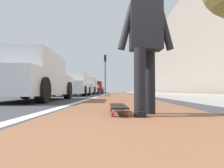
% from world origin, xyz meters
% --- Properties ---
extents(ground_plane, '(80.00, 80.00, 0.00)m').
position_xyz_m(ground_plane, '(10.00, 0.00, 0.00)').
color(ground_plane, '#38383D').
extents(bike_lane_paint, '(56.00, 2.20, 0.00)m').
position_xyz_m(bike_lane_paint, '(24.00, 0.00, 0.00)').
color(bike_lane_paint, brown).
rests_on(bike_lane_paint, ground).
extents(lane_stripe_white, '(52.00, 0.16, 0.01)m').
position_xyz_m(lane_stripe_white, '(20.00, 1.25, 0.00)').
color(lane_stripe_white, silver).
rests_on(lane_stripe_white, ground).
extents(sidewalk_curb, '(52.00, 3.20, 0.15)m').
position_xyz_m(sidewalk_curb, '(18.00, -3.38, 0.07)').
color(sidewalk_curb, '#9E9B93').
rests_on(sidewalk_curb, ground).
extents(building_facade, '(40.00, 1.20, 8.50)m').
position_xyz_m(building_facade, '(22.00, -5.99, 4.25)').
color(building_facade, gray).
rests_on(building_facade, ground).
extents(skateboard, '(0.85, 0.25, 0.11)m').
position_xyz_m(skateboard, '(1.59, 0.19, 0.09)').
color(skateboard, red).
rests_on(skateboard, ground).
extents(skater_person, '(0.47, 0.72, 1.64)m').
position_xyz_m(skater_person, '(1.44, -0.15, 0.94)').
color(skater_person, black).
rests_on(skater_person, ground).
extents(parked_car_near, '(4.52, 1.94, 1.49)m').
position_xyz_m(parked_car_near, '(5.15, 2.89, 0.72)').
color(parked_car_near, silver).
rests_on(parked_car_near, ground).
extents(parked_car_mid, '(4.54, 2.16, 1.47)m').
position_xyz_m(parked_car_mid, '(11.59, 3.03, 0.70)').
color(parked_car_mid, silver).
rests_on(parked_car_mid, ground).
extents(parked_car_far, '(4.34, 1.92, 1.49)m').
position_xyz_m(parked_car_far, '(17.36, 2.97, 0.72)').
color(parked_car_far, '#B7B7BC').
rests_on(parked_car_far, ground).
extents(parked_car_end, '(4.43, 1.93, 1.47)m').
position_xyz_m(parked_car_end, '(23.55, 2.89, 0.70)').
color(parked_car_end, maroon).
rests_on(parked_car_end, ground).
extents(traffic_light, '(0.33, 0.28, 4.75)m').
position_xyz_m(traffic_light, '(23.38, 1.65, 3.25)').
color(traffic_light, '#2D2D2D').
rests_on(traffic_light, ground).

